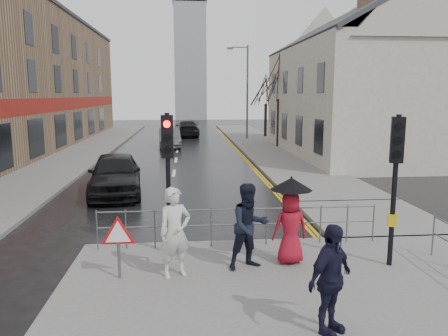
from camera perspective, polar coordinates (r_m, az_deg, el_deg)
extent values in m
plane|color=black|center=(10.82, -8.19, -11.99)|extent=(120.00, 120.00, 0.00)
cube|color=#605E5B|center=(7.98, 13.78, -19.91)|extent=(10.00, 9.00, 0.14)
cube|color=#605E5B|center=(34.03, -17.09, 2.58)|extent=(4.00, 44.00, 0.14)
cube|color=#605E5B|center=(35.75, 4.48, 3.29)|extent=(4.00, 40.00, 0.14)
cube|color=#605E5B|center=(14.83, 18.62, -6.15)|extent=(4.00, 4.20, 0.14)
cube|color=#8F7252|center=(34.47, -26.97, 10.28)|extent=(8.00, 42.00, 10.00)
cube|color=beige|center=(30.27, 17.24, 8.28)|extent=(9.00, 16.00, 7.00)
cube|color=#8F7252|center=(34.82, 17.05, 17.82)|extent=(0.70, 0.90, 1.80)
cube|color=gray|center=(72.23, -4.43, 13.54)|extent=(5.00, 5.00, 18.00)
cylinder|color=black|center=(10.47, -7.28, -2.18)|extent=(0.11, 0.11, 3.40)
cube|color=black|center=(10.30, -7.41, 4.10)|extent=(0.28, 0.22, 1.00)
cylinder|color=#FF0C07|center=(10.14, -7.48, 5.71)|extent=(0.16, 0.04, 0.16)
cylinder|color=black|center=(10.16, -7.44, 4.02)|extent=(0.16, 0.04, 0.16)
cylinder|color=black|center=(10.20, -7.41, 2.34)|extent=(0.16, 0.04, 0.16)
cube|color=gold|center=(10.63, -7.20, -5.61)|extent=(0.18, 0.14, 0.28)
cylinder|color=black|center=(10.36, 21.32, -2.90)|extent=(0.11, 0.11, 3.40)
cube|color=black|center=(10.18, 21.71, 3.43)|extent=(0.34, 0.30, 1.00)
cylinder|color=black|center=(10.02, 21.91, 5.06)|extent=(0.16, 0.09, 0.16)
cylinder|color=black|center=(10.04, 21.80, 3.35)|extent=(0.16, 0.09, 0.16)
cylinder|color=black|center=(10.08, 21.69, 1.66)|extent=(0.16, 0.09, 0.16)
cube|color=gold|center=(10.51, 21.10, -6.37)|extent=(0.22, 0.19, 0.28)
cylinder|color=#595B5E|center=(11.38, -16.25, -7.79)|extent=(0.04, 0.04, 1.00)
cylinder|color=#595B5E|center=(12.17, 18.92, -6.79)|extent=(0.04, 0.04, 1.00)
cylinder|color=#595B5E|center=(11.11, 1.98, -5.40)|extent=(7.10, 0.04, 0.04)
cylinder|color=#595B5E|center=(11.22, 1.97, -7.38)|extent=(7.10, 0.04, 0.04)
cylinder|color=#595B5E|center=(11.69, 25.65, -7.90)|extent=(0.04, 0.04, 1.00)
cylinder|color=#595B5E|center=(9.59, -13.54, -11.44)|extent=(0.06, 0.06, 0.85)
cylinder|color=red|center=(9.41, -13.67, -8.46)|extent=(0.80, 0.03, 0.80)
cylinder|color=white|center=(9.39, -13.69, -8.49)|extent=(0.60, 0.03, 0.60)
cylinder|color=#595B5E|center=(38.43, 3.07, 9.82)|extent=(0.16, 0.16, 8.00)
cylinder|color=#595B5E|center=(38.54, 2.05, 15.49)|extent=(1.40, 0.10, 0.10)
cube|color=#595B5E|center=(38.44, 0.82, 15.36)|extent=(0.50, 0.25, 0.18)
cylinder|color=black|center=(32.84, 7.11, 5.88)|extent=(0.26, 0.26, 3.50)
cylinder|color=black|center=(40.79, 5.44, 6.27)|extent=(0.26, 0.26, 3.00)
imported|color=silver|center=(9.32, -6.43, -8.35)|extent=(0.82, 0.69, 1.92)
imported|color=black|center=(9.71, 3.35, -7.59)|extent=(1.12, 1.00, 1.92)
imported|color=maroon|center=(10.12, 8.65, -7.74)|extent=(0.86, 0.61, 1.65)
cylinder|color=black|center=(10.09, 8.66, -7.20)|extent=(0.02, 0.02, 1.85)
cone|color=black|center=(9.87, 8.80, -2.04)|extent=(0.96, 0.96, 0.28)
imported|color=black|center=(7.37, 13.73, -13.96)|extent=(1.12, 1.01, 1.82)
imported|color=black|center=(17.95, -14.01, -0.75)|extent=(2.50, 5.08, 1.67)
imported|color=#434648|center=(33.25, -7.12, 3.92)|extent=(1.85, 4.51, 1.45)
imported|color=black|center=(42.08, -4.88, 5.18)|extent=(2.49, 5.38, 1.52)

